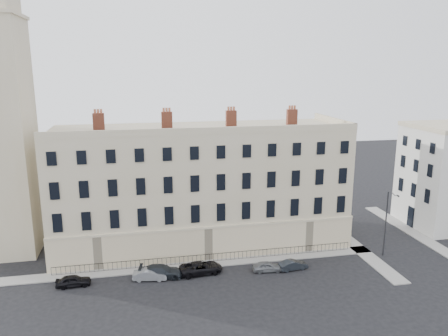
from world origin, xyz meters
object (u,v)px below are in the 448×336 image
(car_f, at_px, (293,265))
(streetlamp, at_px, (387,221))
(car_c, at_px, (161,271))
(car_a, at_px, (73,281))
(car_e, at_px, (267,266))
(car_d, at_px, (201,268))
(car_b, at_px, (150,275))

(car_f, relative_size, streetlamp, 0.41)
(car_c, distance_m, streetlamp, 27.04)
(car_a, height_order, car_f, car_a)
(car_e, bearing_deg, car_d, 87.99)
(car_c, bearing_deg, car_f, -84.82)
(car_c, height_order, streetlamp, streetlamp)
(car_b, xyz_separation_m, car_c, (1.22, 0.33, 0.09))
(car_d, bearing_deg, car_b, 87.87)
(car_d, bearing_deg, car_e, -103.89)
(car_d, xyz_separation_m, car_f, (10.30, -1.15, -0.11))
(car_a, height_order, car_c, car_c)
(car_b, relative_size, car_e, 1.09)
(car_c, xyz_separation_m, car_d, (4.38, 0.06, -0.02))
(car_a, distance_m, car_e, 20.83)
(car_c, relative_size, car_f, 1.42)
(car_a, xyz_separation_m, car_f, (23.80, -0.94, -0.05))
(car_e, height_order, streetlamp, streetlamp)
(car_f, bearing_deg, car_c, 78.46)
(car_b, bearing_deg, streetlamp, -80.09)
(car_f, xyz_separation_m, streetlamp, (12.09, 1.32, 3.92))
(car_b, distance_m, car_f, 15.93)
(car_c, xyz_separation_m, car_e, (11.71, -0.93, -0.12))
(streetlamp, bearing_deg, car_e, -160.78)
(car_c, distance_m, car_d, 4.39)
(car_c, bearing_deg, car_b, 114.67)
(car_a, relative_size, car_c, 0.75)
(streetlamp, bearing_deg, car_f, -158.97)
(car_b, relative_size, streetlamp, 0.45)
(car_d, relative_size, car_e, 1.43)
(car_b, distance_m, car_d, 5.62)
(streetlamp, bearing_deg, car_a, -164.59)
(car_b, relative_size, car_d, 0.76)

